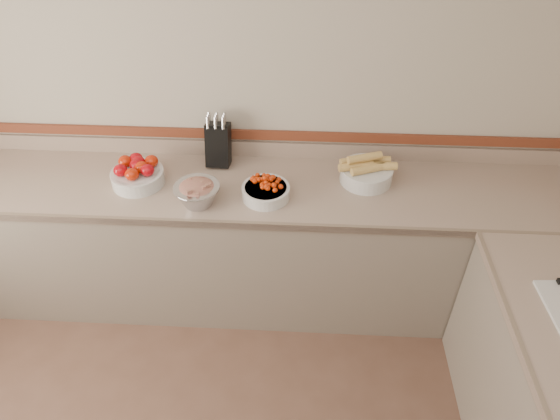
# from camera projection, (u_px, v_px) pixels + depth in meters

# --- Properties ---
(back_wall) EXTENTS (4.00, 0.00, 4.00)m
(back_wall) POSITION_uv_depth(u_px,v_px,m) (225.00, 94.00, 2.83)
(back_wall) COLOR #B2A693
(back_wall) RESTS_ON ground_plane
(counter_back) EXTENTS (4.00, 0.65, 1.08)m
(counter_back) POSITION_uv_depth(u_px,v_px,m) (227.00, 242.00, 3.12)
(counter_back) COLOR gray
(counter_back) RESTS_ON ground_plane
(knife_block) EXTENTS (0.14, 0.17, 0.33)m
(knife_block) POSITION_uv_depth(u_px,v_px,m) (218.00, 144.00, 2.92)
(knife_block) COLOR black
(knife_block) RESTS_ON counter_back
(tomato_bowl) EXTENTS (0.30, 0.30, 0.15)m
(tomato_bowl) POSITION_uv_depth(u_px,v_px,m) (137.00, 173.00, 2.81)
(tomato_bowl) COLOR silver
(tomato_bowl) RESTS_ON counter_back
(cherry_tomato_bowl) EXTENTS (0.27, 0.27, 0.14)m
(cherry_tomato_bowl) POSITION_uv_depth(u_px,v_px,m) (266.00, 190.00, 2.72)
(cherry_tomato_bowl) COLOR silver
(cherry_tomato_bowl) RESTS_ON counter_back
(corn_bowl) EXTENTS (0.33, 0.30, 0.18)m
(corn_bowl) POSITION_uv_depth(u_px,v_px,m) (366.00, 171.00, 2.83)
(corn_bowl) COLOR silver
(corn_bowl) RESTS_ON counter_back
(rhubarb_bowl) EXTENTS (0.25, 0.25, 0.14)m
(rhubarb_bowl) POSITION_uv_depth(u_px,v_px,m) (197.00, 193.00, 2.66)
(rhubarb_bowl) COLOR #B2B2BA
(rhubarb_bowl) RESTS_ON counter_back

